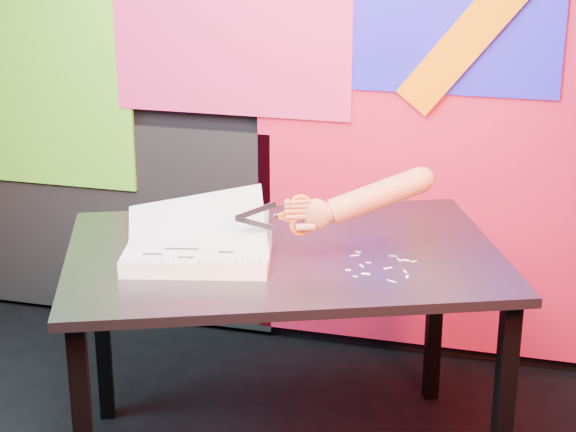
% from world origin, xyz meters
% --- Properties ---
extents(room, '(3.01, 3.01, 2.71)m').
position_xyz_m(room, '(0.00, 0.00, 1.35)').
color(room, black).
rests_on(room, ground).
extents(backdrop, '(2.88, 0.05, 2.08)m').
position_xyz_m(backdrop, '(0.06, 1.46, 0.96)').
color(backdrop, red).
rests_on(backdrop, ground).
extents(work_table, '(1.53, 1.29, 0.75)m').
position_xyz_m(work_table, '(0.20, 0.58, 0.67)').
color(work_table, black).
rests_on(work_table, ground).
extents(printout_stack, '(0.49, 0.40, 0.22)m').
position_xyz_m(printout_stack, '(-0.02, 0.44, 0.78)').
color(printout_stack, white).
rests_on(printout_stack, work_table).
extents(scissors, '(0.21, 0.10, 0.13)m').
position_xyz_m(scissors, '(0.26, 0.51, 0.89)').
color(scissors, silver).
rests_on(scissors, printout_stack).
extents(hand_forearm, '(0.40, 0.21, 0.18)m').
position_xyz_m(hand_forearm, '(0.45, 0.59, 0.93)').
color(hand_forearm, '#AE6A46').
rests_on(hand_forearm, work_table).
extents(paper_clippings, '(0.20, 0.21, 0.00)m').
position_xyz_m(paper_clippings, '(0.51, 0.54, 0.75)').
color(paper_clippings, white).
rests_on(paper_clippings, work_table).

